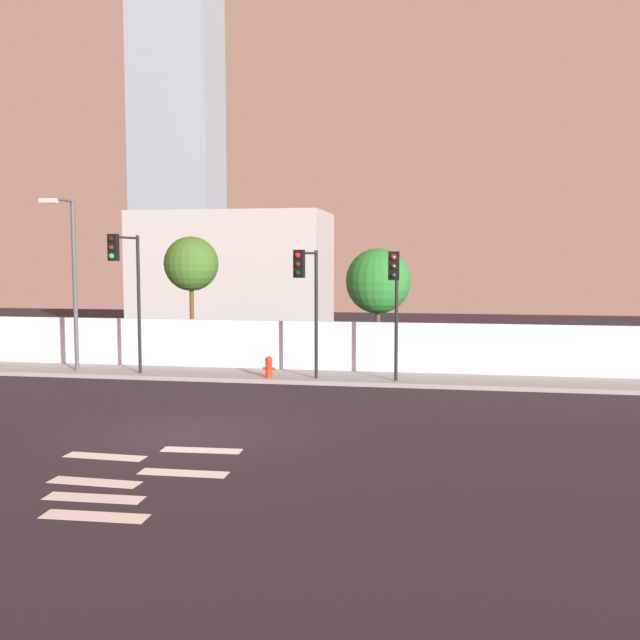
% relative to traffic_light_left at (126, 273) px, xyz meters
% --- Properties ---
extents(ground_plane, '(80.00, 80.00, 0.00)m').
position_rel_traffic_light_left_xyz_m(ground_plane, '(4.68, -6.73, -3.76)').
color(ground_plane, '#262029').
extents(sidewalk, '(36.00, 2.40, 0.15)m').
position_rel_traffic_light_left_xyz_m(sidewalk, '(4.68, 1.47, -3.69)').
color(sidewalk, gray).
rests_on(sidewalk, ground).
extents(perimeter_wall, '(36.00, 0.18, 1.80)m').
position_rel_traffic_light_left_xyz_m(perimeter_wall, '(4.68, 2.76, -2.71)').
color(perimeter_wall, silver).
rests_on(perimeter_wall, sidewalk).
extents(crosswalk_marking, '(3.91, 4.76, 0.01)m').
position_rel_traffic_light_left_xyz_m(crosswalk_marking, '(4.88, -10.41, -3.76)').
color(crosswalk_marking, silver).
rests_on(crosswalk_marking, ground).
extents(traffic_light_left, '(0.42, 1.80, 4.94)m').
position_rel_traffic_light_left_xyz_m(traffic_light_left, '(0.00, 0.00, 0.00)').
color(traffic_light_left, black).
rests_on(traffic_light_left, sidewalk).
extents(traffic_light_center, '(0.34, 1.86, 4.34)m').
position_rel_traffic_light_left_xyz_m(traffic_light_center, '(9.28, -0.08, -0.41)').
color(traffic_light_center, black).
rests_on(traffic_light_center, sidewalk).
extents(traffic_light_right, '(0.55, 1.68, 4.40)m').
position_rel_traffic_light_left_xyz_m(traffic_light_right, '(6.37, 0.02, -0.37)').
color(traffic_light_right, black).
rests_on(traffic_light_right, sidewalk).
extents(street_lamp_curbside, '(0.61, 1.73, 6.24)m').
position_rel_traffic_light_left_xyz_m(street_lamp_curbside, '(-2.47, 0.78, 0.09)').
color(street_lamp_curbside, '#4C4C51').
rests_on(street_lamp_curbside, sidewalk).
extents(fire_hydrant, '(0.44, 0.26, 0.75)m').
position_rel_traffic_light_left_xyz_m(fire_hydrant, '(4.90, 0.67, -3.21)').
color(fire_hydrant, red).
rests_on(fire_hydrant, sidewalk).
extents(roadside_tree_leftmost, '(2.14, 2.14, 5.14)m').
position_rel_traffic_light_left_xyz_m(roadside_tree_leftmost, '(1.03, 3.69, 0.28)').
color(roadside_tree_leftmost, brown).
rests_on(roadside_tree_leftmost, ground).
extents(roadside_tree_midleft, '(2.46, 2.46, 4.66)m').
position_rel_traffic_light_left_xyz_m(roadside_tree_midleft, '(8.39, 3.69, -0.34)').
color(roadside_tree_midleft, brown).
rests_on(roadside_tree_midleft, ground).
extents(low_building_distant, '(10.80, 6.00, 6.91)m').
position_rel_traffic_light_left_xyz_m(low_building_distant, '(-1.17, 16.76, -0.31)').
color(low_building_distant, '#B0B0B0').
rests_on(low_building_distant, ground).
extents(tower_on_skyline, '(5.97, 5.00, 27.53)m').
position_rel_traffic_light_left_xyz_m(tower_on_skyline, '(-9.00, 28.76, 10.00)').
color(tower_on_skyline, '#7E90A0').
rests_on(tower_on_skyline, ground).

